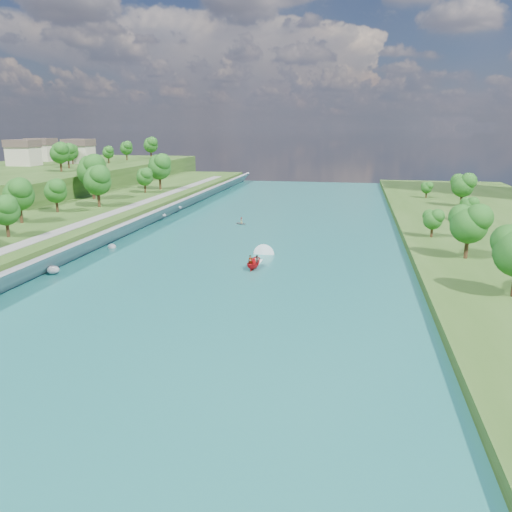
# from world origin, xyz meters

# --- Properties ---
(ground) EXTENTS (260.00, 260.00, 0.00)m
(ground) POSITION_xyz_m (0.00, 0.00, 0.00)
(ground) COLOR #2D5119
(ground) RESTS_ON ground
(river_water) EXTENTS (55.00, 240.00, 0.10)m
(river_water) POSITION_xyz_m (0.00, 20.00, 0.05)
(river_water) COLOR #195F5D
(river_water) RESTS_ON ground
(ridge_west) EXTENTS (60.00, 120.00, 9.00)m
(ridge_west) POSITION_xyz_m (-82.50, 95.00, 4.50)
(ridge_west) COLOR #2D5119
(ridge_west) RESTS_ON ground
(riprap_bank) EXTENTS (4.27, 236.00, 4.19)m
(riprap_bank) POSITION_xyz_m (-25.86, 19.42, 1.80)
(riprap_bank) COLOR slate
(riprap_bank) RESTS_ON ground
(riverside_path) EXTENTS (3.00, 200.00, 0.10)m
(riverside_path) POSITION_xyz_m (-32.50, 20.00, 3.55)
(riverside_path) COLOR gray
(riverside_path) RESTS_ON berm_west
(ridge_houses) EXTENTS (29.50, 29.50, 8.40)m
(ridge_houses) POSITION_xyz_m (-88.67, 100.00, 13.31)
(ridge_houses) COLOR beige
(ridge_houses) RESTS_ON ridge_west
(trees_east) EXTENTS (17.60, 130.44, 10.40)m
(trees_east) POSITION_xyz_m (39.75, 19.91, 6.12)
(trees_east) COLOR #1D5416
(trees_east) RESTS_ON berm_east
(trees_ridge) EXTENTS (19.01, 69.61, 10.09)m
(trees_ridge) POSITION_xyz_m (-67.54, 100.57, 13.53)
(trees_ridge) COLOR #1D5416
(trees_ridge) RESTS_ON ridge_west
(motorboat) EXTENTS (3.60, 18.98, 2.19)m
(motorboat) POSITION_xyz_m (3.29, 12.30, 0.82)
(motorboat) COLOR red
(motorboat) RESTS_ON river_water
(raft) EXTENTS (3.30, 3.12, 1.63)m
(raft) POSITION_xyz_m (-6.60, 45.87, 0.46)
(raft) COLOR gray
(raft) RESTS_ON river_water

